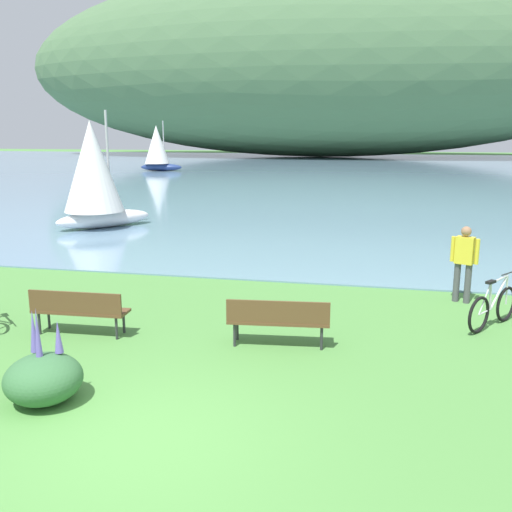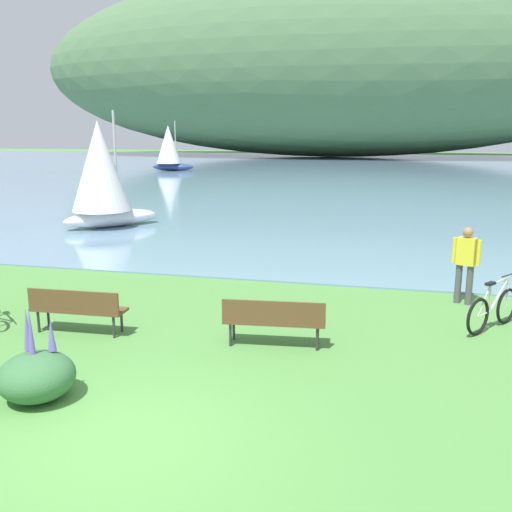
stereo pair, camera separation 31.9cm
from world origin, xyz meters
TOP-DOWN VIEW (x-y plane):
  - ground_plane at (0.00, 0.00)m, footprint 200.00×200.00m
  - bay_water at (0.00, 47.70)m, footprint 180.00×80.00m
  - distant_hillside at (-5.66, 76.84)m, footprint 87.31×28.00m
  - park_bench_near_camera at (1.18, 3.47)m, footprint 1.84×0.66m
  - park_bench_further_along at (-2.54, 3.25)m, footprint 1.82×0.55m
  - bicycle_beside_path at (5.07, 5.32)m, footprint 1.13×1.43m
  - person_at_shoreline at (4.72, 6.93)m, footprint 0.57×0.35m
  - echium_bush_beside_closest at (-1.68, 0.72)m, footprint 1.08×1.08m
  - sailboat_nearest_to_shore at (-7.80, 14.02)m, footprint 3.45×3.66m
  - sailboat_mid_bay at (-17.39, 44.44)m, footprint 3.99×2.53m

SIDE VIEW (x-z plane):
  - ground_plane at x=0.00m, z-range 0.00..0.00m
  - bay_water at x=0.00m, z-range 0.00..0.04m
  - echium_bush_beside_closest at x=-1.68m, z-range -0.33..1.06m
  - bicycle_beside_path at x=5.07m, z-range -0.11..0.90m
  - park_bench_near_camera at x=1.18m, z-range 0.08..0.96m
  - park_bench_further_along at x=-2.54m, z-range 0.08..0.96m
  - person_at_shoreline at x=4.72m, z-range 0.12..1.83m
  - sailboat_nearest_to_shore at x=-7.80m, z-range -0.09..4.37m
  - sailboat_mid_bay at x=-17.39m, z-range -0.09..4.49m
  - distant_hillside at x=-5.66m, z-range 0.04..25.86m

